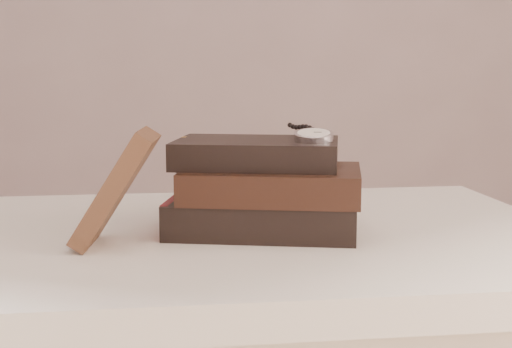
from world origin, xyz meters
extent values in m
cube|color=silver|center=(0.00, 0.35, 0.73)|extent=(1.00, 0.60, 0.04)
cube|color=white|center=(0.00, 0.35, 0.67)|extent=(0.88, 0.49, 0.08)
cube|color=black|center=(0.10, 0.34, 0.77)|extent=(0.27, 0.22, 0.04)
cube|color=beige|center=(0.10, 0.34, 0.77)|extent=(0.26, 0.20, 0.03)
cube|color=gold|center=(-0.01, 0.39, 0.77)|extent=(0.01, 0.01, 0.05)
cube|color=maroon|center=(-0.01, 0.37, 0.77)|extent=(0.05, 0.15, 0.05)
cube|color=black|center=(0.11, 0.33, 0.81)|extent=(0.25, 0.20, 0.04)
cube|color=beige|center=(0.11, 0.33, 0.81)|extent=(0.24, 0.19, 0.03)
cube|color=gold|center=(0.01, 0.38, 0.81)|extent=(0.01, 0.01, 0.04)
cube|color=black|center=(0.09, 0.35, 0.85)|extent=(0.24, 0.19, 0.03)
cube|color=beige|center=(0.09, 0.35, 0.85)|extent=(0.23, 0.18, 0.03)
cube|color=gold|center=(0.00, 0.40, 0.85)|extent=(0.01, 0.01, 0.04)
cube|color=#3A2316|center=(-0.09, 0.29, 0.82)|extent=(0.11, 0.11, 0.14)
cylinder|color=silver|center=(0.16, 0.31, 0.88)|extent=(0.06, 0.06, 0.02)
cylinder|color=white|center=(0.16, 0.31, 0.88)|extent=(0.05, 0.05, 0.01)
torus|color=silver|center=(0.16, 0.31, 0.88)|extent=(0.06, 0.06, 0.01)
cylinder|color=silver|center=(0.16, 0.34, 0.88)|extent=(0.01, 0.01, 0.01)
cube|color=black|center=(0.16, 0.32, 0.88)|extent=(0.00, 0.01, 0.00)
cube|color=black|center=(0.16, 0.31, 0.88)|extent=(0.01, 0.00, 0.00)
sphere|color=black|center=(0.16, 0.35, 0.88)|extent=(0.01, 0.01, 0.01)
sphere|color=black|center=(0.16, 0.36, 0.88)|extent=(0.01, 0.01, 0.01)
sphere|color=black|center=(0.16, 0.37, 0.88)|extent=(0.01, 0.01, 0.01)
sphere|color=black|center=(0.16, 0.38, 0.88)|extent=(0.01, 0.01, 0.01)
sphere|color=black|center=(0.16, 0.39, 0.88)|extent=(0.01, 0.01, 0.01)
sphere|color=black|center=(0.15, 0.41, 0.88)|extent=(0.01, 0.01, 0.01)
sphere|color=black|center=(0.15, 0.42, 0.88)|extent=(0.01, 0.01, 0.01)
sphere|color=black|center=(0.15, 0.43, 0.88)|extent=(0.01, 0.01, 0.01)
torus|color=silver|center=(0.01, 0.44, 0.82)|extent=(0.05, 0.03, 0.05)
torus|color=silver|center=(0.06, 0.43, 0.82)|extent=(0.05, 0.03, 0.05)
cylinder|color=silver|center=(0.04, 0.43, 0.82)|extent=(0.01, 0.01, 0.00)
cylinder|color=silver|center=(0.00, 0.50, 0.81)|extent=(0.03, 0.10, 0.03)
cylinder|color=silver|center=(0.10, 0.47, 0.81)|extent=(0.03, 0.10, 0.03)
camera|label=1|loc=(-0.04, -0.60, 0.97)|focal=52.51mm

